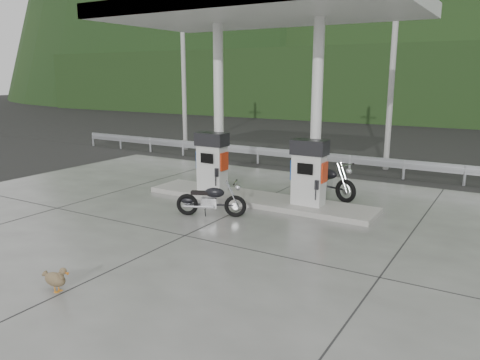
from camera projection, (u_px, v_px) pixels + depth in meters
The scene contains 17 objects.
ground at pixel (209, 225), 11.72m from camera, with size 160.00×160.00×0.00m, color black.
forecourt_apron at pixel (209, 225), 11.72m from camera, with size 18.00×14.00×0.02m, color #62625D.
pump_island at pixel (257, 199), 13.79m from camera, with size 7.00×1.40×0.15m, color gray.
gas_pump_left at pixel (212, 162), 14.38m from camera, with size 0.95×0.55×1.80m, color silver, non-canonical shape.
gas_pump_right at pixel (309, 173), 12.78m from camera, with size 0.95×0.55×1.80m, color silver, non-canonical shape.
canopy_column_left at pixel (219, 109), 14.37m from camera, with size 0.30×0.30×5.00m, color white.
canopy_column_right at pixel (316, 113), 12.76m from camera, with size 0.30×0.30×5.00m, color white.
canopy_roof at pixel (259, 11), 12.64m from camera, with size 8.50×5.00×0.40m, color white.
guardrail at pixel (325, 153), 18.27m from camera, with size 26.00×0.16×1.42m, color #AFB2B8, non-canonical shape.
road at pixel (352, 158), 21.35m from camera, with size 60.00×7.00×0.01m, color black.
utility_pole_a at pixel (184, 69), 22.81m from camera, with size 0.22×0.22×8.00m, color gray.
utility_pole_b at pixel (393, 67), 17.80m from camera, with size 0.22×0.22×8.00m, color gray.
tree_band at pixel (429, 84), 36.19m from camera, with size 80.00×6.00×6.00m, color black.
forested_hills at pixel (466, 104), 61.97m from camera, with size 100.00×40.00×140.00m, color black, non-canonical shape.
motorcycle_left at pixel (325, 182), 14.21m from camera, with size 2.09×0.66×0.99m, color black, non-canonical shape.
motorcycle_right at pixel (211, 201), 12.33m from camera, with size 1.76×0.55×0.83m, color black, non-canonical shape.
duck at pixel (55, 280), 8.05m from camera, with size 0.56×0.16×0.40m, color brown, non-canonical shape.
Camera 1 is at (6.41, -9.21, 3.66)m, focal length 35.00 mm.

